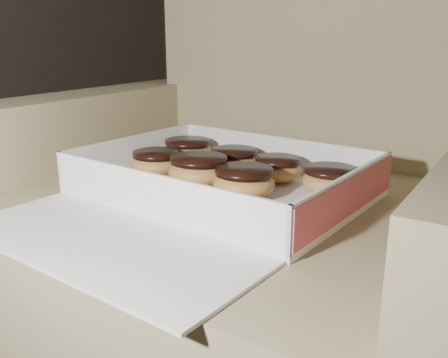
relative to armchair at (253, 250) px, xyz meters
name	(u,v)px	position (x,y,z in m)	size (l,w,h in m)	color
floor	(235,358)	(-0.07, 0.06, -0.30)	(4.50, 4.50, 0.00)	black
armchair	(253,250)	(0.00, 0.00, 0.00)	(0.92, 0.78, 0.96)	tan
bakery_box	(208,194)	(-0.02, -0.12, 0.14)	(0.48, 0.55, 0.07)	white
donut_a	(199,170)	(-0.07, -0.08, 0.16)	(0.11, 0.11, 0.05)	#E3A14F
donut_b	(188,151)	(-0.18, 0.04, 0.16)	(0.10, 0.10, 0.05)	#E3A14F
donut_c	(329,179)	(0.14, 0.00, 0.16)	(0.09, 0.09, 0.04)	#E3A14F
donut_d	(156,162)	(-0.17, -0.06, 0.16)	(0.09, 0.09, 0.05)	#E3A14F
donut_e	(244,182)	(0.03, -0.09, 0.16)	(0.10, 0.10, 0.05)	#E3A14F
donut_f	(277,168)	(0.03, 0.02, 0.16)	(0.09, 0.09, 0.04)	#E3A14F
donut_g	(234,160)	(-0.06, 0.03, 0.16)	(0.09, 0.09, 0.05)	#E3A14F
crumb_a	(301,232)	(0.17, -0.18, 0.14)	(0.01, 0.01, 0.00)	black
crumb_b	(295,212)	(0.13, -0.12, 0.14)	(0.01, 0.01, 0.00)	black
crumb_c	(176,195)	(-0.07, -0.14, 0.14)	(0.01, 0.01, 0.00)	black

